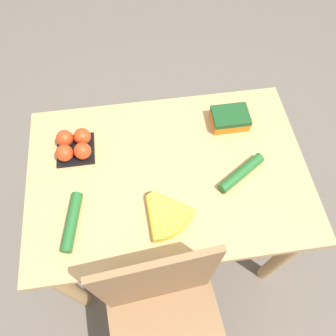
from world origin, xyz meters
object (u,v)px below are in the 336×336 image
(chair, at_px, (166,326))
(banana_bunch, at_px, (164,212))
(cucumber_far, at_px, (72,222))
(tomato_pack, at_px, (74,145))
(carrot_bag, at_px, (230,118))
(cucumber_near, at_px, (241,173))

(chair, height_order, banana_bunch, chair)
(cucumber_far, bearing_deg, tomato_pack, -92.02)
(tomato_pack, distance_m, carrot_bag, 0.64)
(cucumber_near, bearing_deg, tomato_pack, -17.83)
(banana_bunch, bearing_deg, chair, 83.37)
(cucumber_near, relative_size, cucumber_far, 0.93)
(tomato_pack, distance_m, cucumber_near, 0.65)
(tomato_pack, height_order, cucumber_far, tomato_pack)
(tomato_pack, relative_size, cucumber_near, 0.73)
(tomato_pack, xyz_separation_m, cucumber_near, (-0.62, 0.20, -0.02))
(carrot_bag, xyz_separation_m, cucumber_far, (0.65, 0.36, -0.01))
(carrot_bag, bearing_deg, tomato_pack, 4.54)
(chair, relative_size, cucumber_far, 4.49)
(chair, relative_size, carrot_bag, 6.51)
(chair, xyz_separation_m, tomato_pack, (0.27, -0.66, 0.26))
(carrot_bag, relative_size, cucumber_near, 0.74)
(chair, distance_m, tomato_pack, 0.76)
(chair, distance_m, cucumber_far, 0.52)
(carrot_bag, bearing_deg, chair, 62.92)
(banana_bunch, relative_size, cucumber_near, 0.94)
(banana_bunch, height_order, carrot_bag, carrot_bag)
(chair, height_order, tomato_pack, chair)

